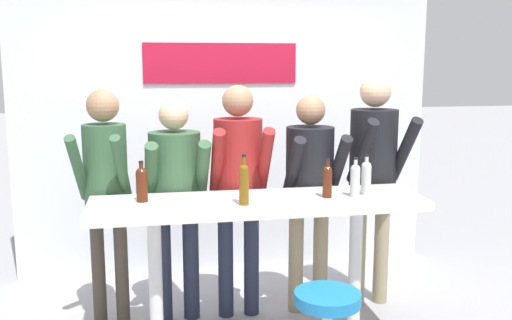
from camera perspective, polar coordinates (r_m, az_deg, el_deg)
back_wall at (r=5.31m, az=-2.96°, el=4.14°), size 3.84×0.12×2.85m
tasting_table at (r=3.86m, az=0.25°, el=-6.34°), size 2.24×0.61×1.05m
person_far_left at (r=4.21m, az=-14.80°, el=-1.99°), size 0.42×0.56×1.76m
person_left at (r=4.25m, az=-8.06°, el=-2.72°), size 0.47×0.56×1.68m
person_center_left at (r=4.27m, az=-1.78°, el=-1.56°), size 0.44×0.55×1.78m
person_center at (r=4.39m, az=5.41°, el=-2.04°), size 0.45×0.55×1.70m
person_center_right at (r=4.57m, az=11.66°, el=-0.51°), size 0.47×0.59×1.85m
wine_bottle_0 at (r=3.79m, az=-11.36°, el=-2.24°), size 0.07×0.07×0.27m
wine_bottle_1 at (r=3.87m, az=7.15°, el=-1.98°), size 0.06×0.06×0.27m
wine_bottle_2 at (r=3.64m, az=-1.21°, el=-2.24°), size 0.06×0.06×0.33m
wine_bottle_3 at (r=3.92m, az=9.89°, el=-1.86°), size 0.07×0.07×0.27m
wine_bottle_4 at (r=3.99m, az=10.96°, el=-1.59°), size 0.07×0.07×0.28m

